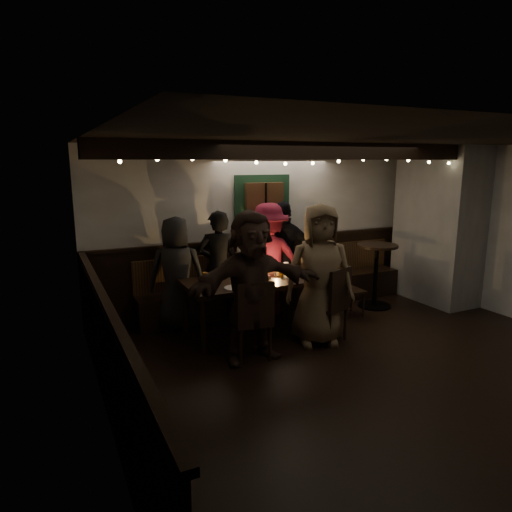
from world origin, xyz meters
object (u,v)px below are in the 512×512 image
person_f (251,286)px  dining_table (262,283)px  person_a (177,273)px  person_g (319,275)px  chair_end (345,286)px  person_d (268,260)px  chair_near_left (253,316)px  chair_near_right (333,301)px  person_b (218,267)px  high_top (376,268)px  person_c (241,269)px  person_e (284,256)px

person_f → dining_table: bearing=53.5°
person_a → person_g: person_g is taller
dining_table → chair_end: bearing=1.1°
person_a → dining_table: bearing=166.9°
person_d → person_g: 1.32m
chair_near_left → person_d: 1.75m
chair_near_right → person_f: size_ratio=0.56×
person_b → person_d: (0.81, -0.04, 0.04)m
chair_near_right → high_top: size_ratio=0.97×
person_f → person_d: bearing=53.8°
high_top → person_c: bearing=167.2°
person_b → person_d: person_d is taller
person_c → high_top: bearing=158.1°
person_a → person_c: person_a is taller
person_c → person_f: bearing=61.9°
person_a → person_d: (1.45, -0.00, 0.06)m
person_b → person_d: bearing=-163.7°
chair_end → person_b: bearing=160.1°
chair_near_left → person_d: bearing=57.1°
chair_near_left → person_b: size_ratio=0.60×
high_top → person_e: person_e is taller
dining_table → person_b: person_b is taller
chair_near_left → high_top: size_ratio=0.95×
chair_near_left → person_e: size_ratio=0.57×
dining_table → person_c: bearing=91.1°
chair_near_right → person_a: 2.21m
high_top → person_f: 2.87m
person_e → person_c: bearing=23.5°
chair_end → person_e: (-0.68, 0.73, 0.39)m
person_c → chair_end: bearing=145.9°
chair_near_right → person_d: bearing=99.9°
high_top → person_g: bearing=-152.5°
person_b → person_f: 1.46m
person_c → person_g: size_ratio=0.81×
dining_table → chair_near_right: size_ratio=2.12×
dining_table → person_d: (0.42, 0.64, 0.17)m
person_c → person_d: (0.44, -0.06, 0.12)m
dining_table → person_c: size_ratio=1.44×
person_f → person_g: (1.01, 0.10, 0.01)m
chair_near_right → person_b: 1.79m
person_b → person_c: (0.37, 0.02, -0.08)m
chair_near_left → person_e: 2.04m
chair_near_left → person_g: person_g is taller
dining_table → person_d: 0.79m
person_e → person_g: person_g is taller
dining_table → chair_near_right: bearing=-48.2°
chair_near_left → person_g: (1.00, 0.13, 0.36)m
dining_table → person_a: bearing=147.7°
person_b → person_d: 0.81m
person_g → chair_near_left: bearing=-153.5°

